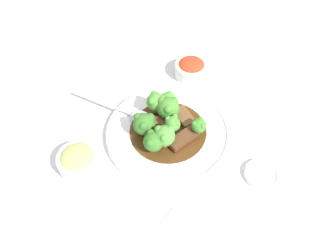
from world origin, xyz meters
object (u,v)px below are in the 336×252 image
object	(u,v)px
beef_strip_0	(184,116)
broccoli_floret_0	(164,135)
broccoli_floret_6	(168,108)
side_bowl_appetizer	(78,160)
main_plate	(168,132)
broccoli_floret_4	(168,101)
sauce_dish	(262,174)
side_bowl_kimchi	(191,68)
broccoli_floret_2	(153,141)
broccoli_floret_3	(144,124)
serving_spoon	(132,114)
beef_strip_1	(153,121)
broccoli_floret_7	(199,125)
broccoli_floret_1	(173,123)
beef_strip_2	(183,139)
broccoli_floret_5	(156,101)

from	to	relation	value
beef_strip_0	broccoli_floret_0	world-z (taller)	broccoli_floret_0
beef_strip_0	broccoli_floret_6	size ratio (longest dim) A/B	1.15
beef_strip_0	side_bowl_appetizer	world-z (taller)	side_bowl_appetizer
main_plate	broccoli_floret_4	xyz separation A→B (m)	(0.04, -0.06, 0.04)
broccoli_floret_4	sauce_dish	size ratio (longest dim) A/B	0.64
side_bowl_appetizer	side_bowl_kimchi	bearing A→B (deg)	-100.58
broccoli_floret_2	broccoli_floret_3	distance (m)	0.05
broccoli_floret_4	serving_spoon	size ratio (longest dim) A/B	0.21
beef_strip_0	broccoli_floret_3	xyz separation A→B (m)	(0.06, 0.09, 0.03)
broccoli_floret_0	sauce_dish	world-z (taller)	broccoli_floret_0
beef_strip_0	beef_strip_1	world-z (taller)	beef_strip_1
main_plate	broccoli_floret_0	size ratio (longest dim) A/B	5.09
broccoli_floret_2	broccoli_floret_6	bearing A→B (deg)	-79.12
serving_spoon	broccoli_floret_7	bearing A→B (deg)	-167.44
broccoli_floret_1	broccoli_floret_3	bearing A→B (deg)	34.22
broccoli_floret_2	broccoli_floret_4	distance (m)	0.13
beef_strip_0	broccoli_floret_2	size ratio (longest dim) A/B	1.38
beef_strip_2	sauce_dish	distance (m)	0.19
main_plate	side_bowl_appetizer	world-z (taller)	side_bowl_appetizer
broccoli_floret_4	broccoli_floret_7	xyz separation A→B (m)	(-0.10, 0.03, -0.00)
broccoli_floret_1	broccoli_floret_5	size ratio (longest dim) A/B	0.84
broccoli_floret_0	broccoli_floret_4	xyz separation A→B (m)	(0.05, -0.10, -0.01)
broccoli_floret_3	beef_strip_1	bearing A→B (deg)	-92.96
beef_strip_0	broccoli_floret_3	world-z (taller)	broccoli_floret_3
beef_strip_0	broccoli_floret_3	bearing A→B (deg)	57.08
beef_strip_0	side_bowl_appetizer	distance (m)	0.27
side_bowl_appetizer	sauce_dish	world-z (taller)	side_bowl_appetizer
beef_strip_2	broccoli_floret_0	world-z (taller)	broccoli_floret_0
broccoli_floret_6	side_bowl_kimchi	world-z (taller)	broccoli_floret_6
beef_strip_2	broccoli_floret_3	size ratio (longest dim) A/B	1.36
beef_strip_1	broccoli_floret_2	xyz separation A→B (m)	(-0.04, 0.06, 0.02)
broccoli_floret_2	broccoli_floret_5	bearing A→B (deg)	-61.68
beef_strip_0	broccoli_floret_5	xyz separation A→B (m)	(0.07, 0.02, 0.03)
beef_strip_2	main_plate	bearing A→B (deg)	-11.57
broccoli_floret_6	broccoli_floret_3	bearing A→B (deg)	71.50
serving_spoon	broccoli_floret_4	bearing A→B (deg)	-134.12
main_plate	broccoli_floret_2	size ratio (longest dim) A/B	5.82
broccoli_floret_4	broccoli_floret_7	world-z (taller)	broccoli_floret_4
main_plate	side_bowl_appetizer	xyz separation A→B (m)	(0.13, 0.18, 0.02)
broccoli_floret_5	broccoli_floret_6	bearing A→B (deg)	176.34
beef_strip_2	broccoli_floret_1	bearing A→B (deg)	-20.04
broccoli_floret_5	broccoli_floret_3	bearing A→B (deg)	99.52
broccoli_floret_0	broccoli_floret_6	distance (m)	0.08
serving_spoon	broccoli_floret_2	bearing A→B (deg)	149.77
beef_strip_1	broccoli_floret_1	bearing A→B (deg)	-176.74
broccoli_floret_3	side_bowl_appetizer	distance (m)	0.17
beef_strip_1	side_bowl_kimchi	world-z (taller)	side_bowl_kimchi
beef_strip_0	broccoli_floret_5	distance (m)	0.08
beef_strip_1	broccoli_floret_2	distance (m)	0.08
serving_spoon	beef_strip_0	bearing A→B (deg)	-151.97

